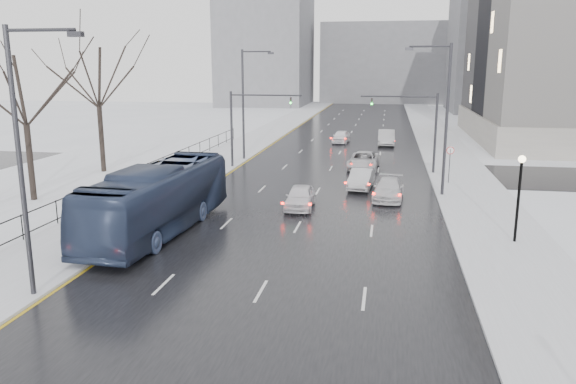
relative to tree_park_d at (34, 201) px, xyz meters
The scene contains 25 objects.
road 31.51m from the tree_park_d, 55.60° to the left, with size 16.00×150.00×0.04m, color black.
cross_road 22.65m from the tree_park_d, 38.19° to the left, with size 130.00×10.00×0.04m, color black.
sidewalk_left 27.01m from the tree_park_d, 74.32° to the left, with size 5.00×150.00×0.16m, color silver.
sidewalk_right 38.43m from the tree_park_d, 42.57° to the left, with size 5.00×150.00×0.16m, color silver.
park_strip 26.09m from the tree_park_d, 94.84° to the left, with size 14.00×150.00×0.12m, color white.
tree_park_d is the anchor object (origin of this frame).
tree_park_e 10.01m from the tree_park_d, 92.29° to the left, with size 9.45×9.45×13.50m, color black, non-canonical shape.
iron_fence 6.31m from the tree_park_d, 39.81° to the right, with size 0.06×70.00×1.30m.
streetlight_r_mid 27.24m from the tree_park_d, 13.01° to the left, with size 2.95×0.25×10.00m.
streetlight_l_near 17.90m from the tree_park_d, 55.47° to the right, with size 2.95×0.25×10.00m.
streetlight_l_far 21.17m from the tree_park_d, 61.85° to the left, with size 2.95×0.25×10.00m.
lamppost_r_mid 29.23m from the tree_park_d, ahead, with size 0.36×0.36×4.28m.
mast_signal_right 29.05m from the tree_park_d, 29.12° to the left, with size 6.10×0.33×6.50m.
mast_signal_left 17.96m from the tree_park_d, 53.20° to the left, with size 6.10×0.33×6.50m.
no_uturn_sign 28.88m from the tree_park_d, 20.32° to the left, with size 0.60×0.06×2.70m.
bldg_far_right 93.70m from the tree_park_d, 60.51° to the left, with size 24.00×20.00×22.00m, color slate.
bldg_far_left 92.17m from the tree_park_d, 92.64° to the left, with size 18.00×22.00×28.00m, color slate.
bldg_far_center 108.59m from the tree_park_d, 78.38° to the left, with size 30.00×18.00×18.00m, color slate.
bus 12.08m from the tree_park_d, 25.27° to the right, with size 2.99×12.78×3.56m, color navy.
sedan_center_near 17.35m from the tree_park_d, ahead, with size 1.66×4.12×1.40m, color silver.
sedan_right_near 22.04m from the tree_park_d, 19.79° to the left, with size 1.49×4.26×1.40m, color #B1B1B6.
sedan_right_cross 25.54m from the tree_park_d, 36.40° to the left, with size 2.42×5.25×1.46m, color silver.
sedan_right_far 23.10m from the tree_park_d, 11.20° to the left, with size 1.87×4.60×1.33m, color silver.
sedan_center_far 35.73m from the tree_park_d, 61.03° to the left, with size 1.66×4.12×1.40m, color white.
sedan_right_distant 37.63m from the tree_park_d, 53.56° to the left, with size 1.76×5.05×1.66m, color #A9A8AC.
Camera 1 is at (4.62, 2.05, 8.65)m, focal length 35.00 mm.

